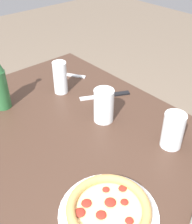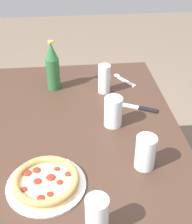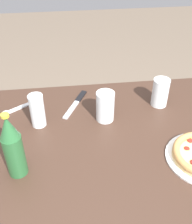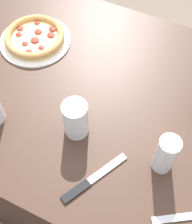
{
  "view_description": "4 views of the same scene",
  "coord_description": "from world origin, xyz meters",
  "views": [
    {
      "loc": [
        -0.65,
        0.45,
        1.43
      ],
      "look_at": [
        0.03,
        -0.15,
        0.78
      ],
      "focal_mm": 45.0,
      "sensor_mm": 36.0,
      "label": 1
    },
    {
      "loc": [
        -1.09,
        0.02,
        1.58
      ],
      "look_at": [
        0.03,
        -0.09,
        0.81
      ],
      "focal_mm": 50.0,
      "sensor_mm": 36.0,
      "label": 2
    },
    {
      "loc": [
        0.17,
        0.79,
        1.54
      ],
      "look_at": [
        0.05,
        -0.14,
        0.81
      ],
      "focal_mm": 45.0,
      "sensor_mm": 36.0,
      "label": 3
    },
    {
      "loc": [
        0.28,
        -0.58,
        1.64
      ],
      "look_at": [
        0.05,
        -0.1,
        0.8
      ],
      "focal_mm": 50.0,
      "sensor_mm": 36.0,
      "label": 4
    }
  ],
  "objects": [
    {
      "name": "ground_plane",
      "position": [
        0.0,
        0.0,
        0.0
      ],
      "size": [
        8.0,
        8.0,
        0.0
      ],
      "primitive_type": "plane",
      "color": "#6B5B4C"
    },
    {
      "name": "table",
      "position": [
        0.0,
        0.0,
        0.37
      ],
      "size": [
        1.24,
        0.91,
        0.75
      ],
      "color": "#3D281E",
      "rests_on": "ground_plane"
    },
    {
      "name": "pizza_salami",
      "position": [
        -0.32,
        0.12,
        0.77
      ],
      "size": [
        0.28,
        0.28,
        0.04
      ],
      "color": "white",
      "rests_on": "table"
    },
    {
      "name": "glass_mango_juice",
      "position": [
        0.3,
        -0.16,
        0.82
      ],
      "size": [
        0.06,
        0.06,
        0.15
      ],
      "color": "white",
      "rests_on": "table"
    },
    {
      "name": "glass_lemonade",
      "position": [
        0.01,
        -0.17,
        0.81
      ],
      "size": [
        0.08,
        0.08,
        0.14
      ],
      "color": "white",
      "rests_on": "table"
    },
    {
      "name": "knife",
      "position": [
        0.13,
        -0.3,
        0.75
      ],
      "size": [
        0.13,
        0.22,
        0.01
      ],
      "color": "black",
      "rests_on": "table"
    },
    {
      "name": "spoon",
      "position": [
        0.42,
        -0.28,
        0.75
      ],
      "size": [
        0.15,
        0.11,
        0.01
      ],
      "color": "silver",
      "rests_on": "table"
    }
  ]
}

